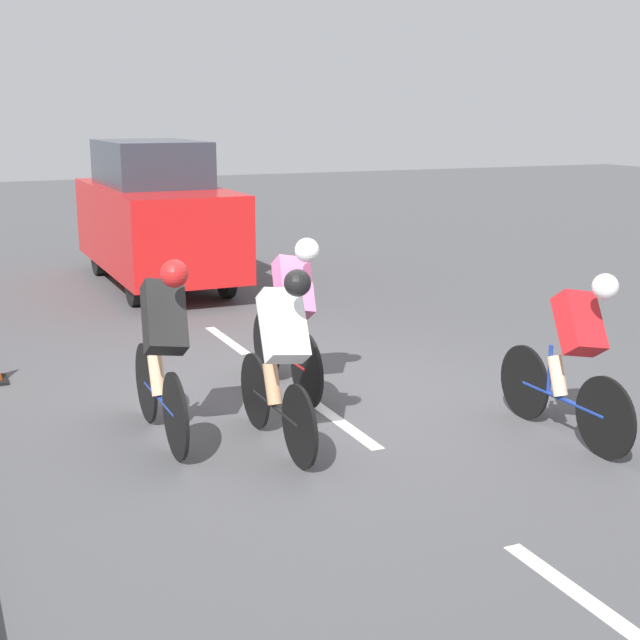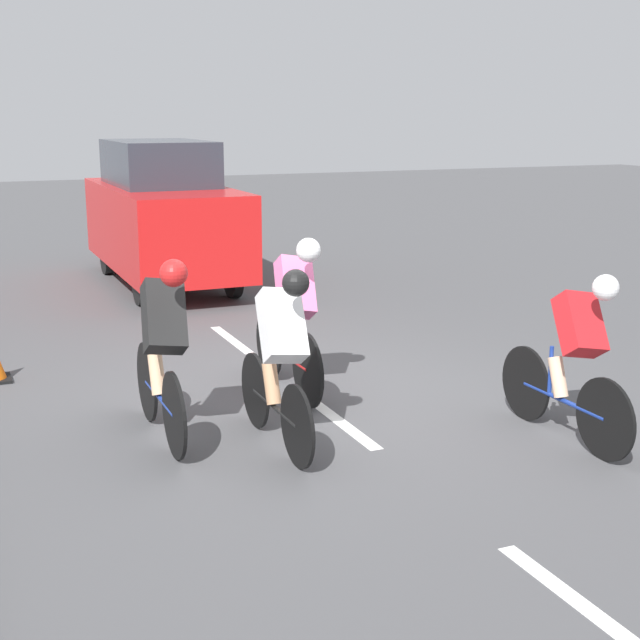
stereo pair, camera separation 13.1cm
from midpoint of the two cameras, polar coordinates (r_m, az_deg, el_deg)
ground_plane at (r=8.45m, az=-0.99°, el=-5.22°), size 60.00×60.00×0.00m
lane_stripe_near at (r=5.42m, az=15.99°, el=-16.82°), size 0.12×1.40×0.01m
lane_stripe_mid at (r=7.88m, az=0.90°, el=-6.58°), size 0.12×1.40×0.01m
lane_stripe_far at (r=10.74m, az=-6.33°, el=-1.27°), size 0.12×1.40×0.01m
cyclist_black at (r=7.34m, az=-10.50°, el=-1.68°), size 0.40×1.68×1.56m
cyclist_red at (r=7.56m, az=15.46°, el=-2.01°), size 0.40×1.70×1.44m
cyclist_pink at (r=8.49m, az=-2.29°, el=0.52°), size 0.41×1.75×1.55m
cyclist_white at (r=7.08m, az=-3.02°, el=-2.21°), size 0.38×1.64×1.51m
support_car at (r=14.16m, az=-10.78°, el=6.64°), size 1.70×4.36×2.24m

